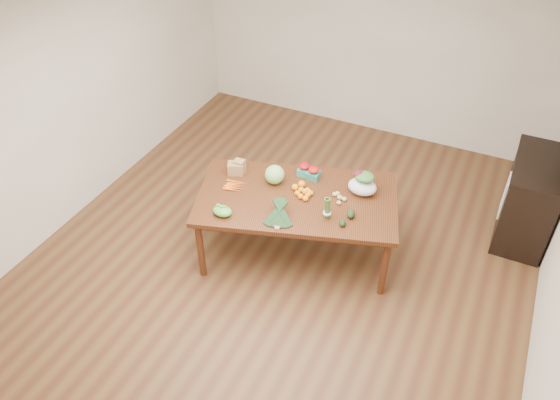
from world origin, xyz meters
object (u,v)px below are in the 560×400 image
at_px(cabinet, 529,199).
at_px(dining_table, 296,225).
at_px(cabbage, 275,175).
at_px(asparagus_bundle, 327,208).
at_px(paper_bag, 236,167).
at_px(salad_bag, 363,184).
at_px(kale_bunch, 279,215).
at_px(mandarin_cluster, 305,193).

bearing_deg(cabinet, dining_table, -147.76).
height_order(dining_table, cabbage, cabbage).
bearing_deg(asparagus_bundle, dining_table, 138.48).
distance_m(cabinet, paper_bag, 3.17).
height_order(paper_bag, salad_bag, salad_bag).
xyz_separation_m(kale_bunch, salad_bag, (0.57, 0.75, 0.03)).
xyz_separation_m(paper_bag, mandarin_cluster, (0.81, -0.05, -0.03)).
distance_m(mandarin_cluster, salad_bag, 0.58).
relative_size(dining_table, salad_bag, 6.78).
bearing_deg(salad_bag, cabinet, 32.80).
height_order(dining_table, cabinet, cabinet).
relative_size(paper_bag, asparagus_bundle, 0.87).
xyz_separation_m(mandarin_cluster, salad_bag, (0.50, 0.29, 0.07)).
height_order(mandarin_cluster, asparagus_bundle, asparagus_bundle).
height_order(cabinet, kale_bunch, cabinet).
bearing_deg(mandarin_cluster, dining_table, -146.50).
bearing_deg(salad_bag, paper_bag, -169.60).
height_order(dining_table, paper_bag, paper_bag).
distance_m(cabinet, cabbage, 2.76).
bearing_deg(mandarin_cluster, cabinet, 32.20).
bearing_deg(kale_bunch, cabinet, 22.15).
relative_size(mandarin_cluster, asparagus_bundle, 0.72).
xyz_separation_m(dining_table, salad_bag, (0.56, 0.33, 0.49)).
relative_size(cabinet, kale_bunch, 2.55).
xyz_separation_m(cabbage, asparagus_bundle, (0.69, -0.29, 0.02)).
relative_size(paper_bag, mandarin_cluster, 1.21).
bearing_deg(asparagus_bundle, kale_bunch, -165.75).
bearing_deg(paper_bag, mandarin_cluster, -3.50).
distance_m(kale_bunch, asparagus_bundle, 0.46).
bearing_deg(cabbage, paper_bag, -176.48).
relative_size(paper_bag, cabbage, 1.08).
bearing_deg(salad_bag, kale_bunch, -127.31).
height_order(kale_bunch, salad_bag, salad_bag).
bearing_deg(salad_bag, dining_table, -149.37).
xyz_separation_m(cabinet, asparagus_bundle, (-1.75, -1.52, 0.40)).
xyz_separation_m(cabinet, cabbage, (-2.45, -1.23, 0.38)).
height_order(mandarin_cluster, salad_bag, salad_bag).
height_order(paper_bag, cabbage, cabbage).
distance_m(dining_table, cabinet, 2.53).
bearing_deg(mandarin_cluster, cabbage, 168.36).
xyz_separation_m(paper_bag, salad_bag, (1.31, 0.24, 0.04)).
bearing_deg(cabbage, kale_bunch, -60.90).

